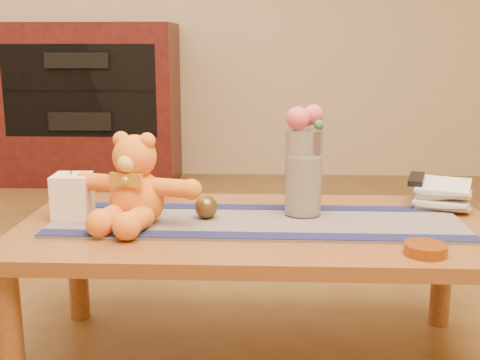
{
  "coord_description": "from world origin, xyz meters",
  "views": [
    {
      "loc": [
        0.02,
        -1.71,
        0.97
      ],
      "look_at": [
        -0.05,
        0.0,
        0.58
      ],
      "focal_mm": 45.28,
      "sensor_mm": 36.0,
      "label": 1
    }
  ],
  "objects_px": {
    "pillar_candle": "(72,196)",
    "bronze_ball": "(206,207)",
    "teddy_bear": "(136,180)",
    "glass_vase": "(303,173)",
    "book_bottom": "(415,200)",
    "tv_remote": "(416,179)",
    "amber_dish": "(425,249)"
  },
  "relations": [
    {
      "from": "teddy_bear",
      "to": "tv_remote",
      "type": "relative_size",
      "value": 2.3
    },
    {
      "from": "glass_vase",
      "to": "amber_dish",
      "type": "bearing_deg",
      "value": -48.46
    },
    {
      "from": "pillar_candle",
      "to": "bronze_ball",
      "type": "height_order",
      "value": "pillar_candle"
    },
    {
      "from": "amber_dish",
      "to": "bronze_ball",
      "type": "bearing_deg",
      "value": 154.7
    },
    {
      "from": "bronze_ball",
      "to": "glass_vase",
      "type": "bearing_deg",
      "value": 10.17
    },
    {
      "from": "teddy_bear",
      "to": "glass_vase",
      "type": "height_order",
      "value": "glass_vase"
    },
    {
      "from": "bronze_ball",
      "to": "amber_dish",
      "type": "distance_m",
      "value": 0.64
    },
    {
      "from": "book_bottom",
      "to": "amber_dish",
      "type": "xyz_separation_m",
      "value": [
        -0.09,
        -0.5,
        0.0
      ]
    },
    {
      "from": "bronze_ball",
      "to": "amber_dish",
      "type": "relative_size",
      "value": 0.63
    },
    {
      "from": "amber_dish",
      "to": "pillar_candle",
      "type": "bearing_deg",
      "value": 164.18
    },
    {
      "from": "teddy_bear",
      "to": "tv_remote",
      "type": "bearing_deg",
      "value": 32.13
    },
    {
      "from": "bronze_ball",
      "to": "book_bottom",
      "type": "distance_m",
      "value": 0.71
    },
    {
      "from": "pillar_candle",
      "to": "tv_remote",
      "type": "height_order",
      "value": "pillar_candle"
    },
    {
      "from": "pillar_candle",
      "to": "tv_remote",
      "type": "xyz_separation_m",
      "value": [
        1.07,
        0.21,
        0.01
      ]
    },
    {
      "from": "glass_vase",
      "to": "book_bottom",
      "type": "height_order",
      "value": "glass_vase"
    },
    {
      "from": "glass_vase",
      "to": "tv_remote",
      "type": "bearing_deg",
      "value": 23.66
    },
    {
      "from": "teddy_bear",
      "to": "book_bottom",
      "type": "xyz_separation_m",
      "value": [
        0.87,
        0.27,
        -0.12
      ]
    },
    {
      "from": "teddy_bear",
      "to": "pillar_candle",
      "type": "height_order",
      "value": "teddy_bear"
    },
    {
      "from": "amber_dish",
      "to": "glass_vase",
      "type": "bearing_deg",
      "value": 131.54
    },
    {
      "from": "glass_vase",
      "to": "book_bottom",
      "type": "distance_m",
      "value": 0.44
    },
    {
      "from": "tv_remote",
      "to": "pillar_candle",
      "type": "bearing_deg",
      "value": -151.75
    },
    {
      "from": "tv_remote",
      "to": "amber_dish",
      "type": "distance_m",
      "value": 0.5
    },
    {
      "from": "pillar_candle",
      "to": "tv_remote",
      "type": "bearing_deg",
      "value": 11.25
    },
    {
      "from": "pillar_candle",
      "to": "bronze_ball",
      "type": "relative_size",
      "value": 1.89
    },
    {
      "from": "teddy_bear",
      "to": "glass_vase",
      "type": "bearing_deg",
      "value": 26.49
    },
    {
      "from": "teddy_bear",
      "to": "book_bottom",
      "type": "bearing_deg",
      "value": 32.65
    },
    {
      "from": "amber_dish",
      "to": "teddy_bear",
      "type": "bearing_deg",
      "value": 163.57
    },
    {
      "from": "book_bottom",
      "to": "teddy_bear",
      "type": "bearing_deg",
      "value": -148.58
    },
    {
      "from": "glass_vase",
      "to": "amber_dish",
      "type": "distance_m",
      "value": 0.45
    },
    {
      "from": "glass_vase",
      "to": "tv_remote",
      "type": "height_order",
      "value": "glass_vase"
    },
    {
      "from": "bronze_ball",
      "to": "tv_remote",
      "type": "bearing_deg",
      "value": 18.06
    },
    {
      "from": "teddy_bear",
      "to": "pillar_candle",
      "type": "relative_size",
      "value": 2.86
    }
  ]
}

